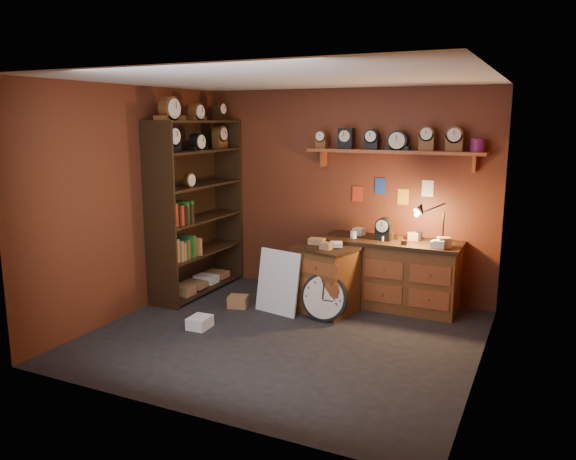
# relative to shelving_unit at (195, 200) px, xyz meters

# --- Properties ---
(floor) EXTENTS (4.00, 4.00, 0.00)m
(floor) POSITION_rel_shelving_unit_xyz_m (1.79, -0.98, -1.25)
(floor) COLOR black
(floor) RESTS_ON ground
(room_shell) EXTENTS (4.02, 3.62, 2.71)m
(room_shell) POSITION_rel_shelving_unit_xyz_m (1.84, -0.87, 0.47)
(room_shell) COLOR #5D2916
(room_shell) RESTS_ON ground
(shelving_unit) EXTENTS (0.47, 1.60, 2.58)m
(shelving_unit) POSITION_rel_shelving_unit_xyz_m (0.00, 0.00, 0.00)
(shelving_unit) COLOR black
(shelving_unit) RESTS_ON ground
(workbench) EXTENTS (1.71, 0.66, 1.36)m
(workbench) POSITION_rel_shelving_unit_xyz_m (2.55, 0.49, -0.78)
(workbench) COLOR brown
(workbench) RESTS_ON ground
(low_cabinet) EXTENTS (0.83, 0.75, 0.89)m
(low_cabinet) POSITION_rel_shelving_unit_xyz_m (1.89, -0.02, -0.82)
(low_cabinet) COLOR brown
(low_cabinet) RESTS_ON ground
(big_round_clock) EXTENTS (0.56, 0.18, 0.56)m
(big_round_clock) POSITION_rel_shelving_unit_xyz_m (2.00, -0.33, -0.98)
(big_round_clock) COLOR black
(big_round_clock) RESTS_ON ground
(white_panel) EXTENTS (0.61, 0.27, 0.78)m
(white_panel) POSITION_rel_shelving_unit_xyz_m (1.39, -0.31, -1.25)
(white_panel) COLOR silver
(white_panel) RESTS_ON ground
(mini_fridge) EXTENTS (0.64, 0.65, 0.57)m
(mini_fridge) POSITION_rel_shelving_unit_xyz_m (1.79, 0.41, -0.97)
(mini_fridge) COLOR silver
(mini_fridge) RESTS_ON ground
(floor_box_a) EXTENTS (0.28, 0.25, 0.14)m
(floor_box_a) POSITION_rel_shelving_unit_xyz_m (0.85, -0.36, -1.18)
(floor_box_a) COLOR #9C6E44
(floor_box_a) RESTS_ON ground
(floor_box_b) EXTENTS (0.23, 0.27, 0.13)m
(floor_box_b) POSITION_rel_shelving_unit_xyz_m (0.83, -1.16, -1.19)
(floor_box_b) COLOR white
(floor_box_b) RESTS_ON ground
(floor_box_c) EXTENTS (0.27, 0.24, 0.18)m
(floor_box_c) POSITION_rel_shelving_unit_xyz_m (1.62, 0.17, -1.16)
(floor_box_c) COLOR #9C6E44
(floor_box_c) RESTS_ON ground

